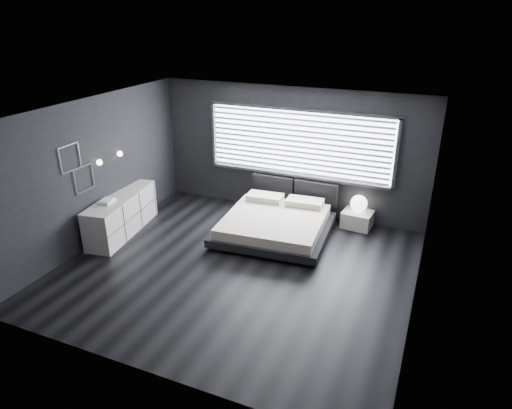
% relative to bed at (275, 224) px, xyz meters
% --- Properties ---
extents(room, '(6.04, 6.00, 2.80)m').
position_rel_bed_xyz_m(room, '(-0.16, -1.45, 1.14)').
color(room, black).
rests_on(room, ground).
extents(window, '(4.14, 0.09, 1.52)m').
position_rel_bed_xyz_m(window, '(0.04, 1.24, 1.35)').
color(window, white).
rests_on(window, ground).
extents(headboard, '(1.96, 0.16, 0.52)m').
position_rel_bed_xyz_m(headboard, '(0.00, 1.19, 0.31)').
color(headboard, black).
rests_on(headboard, ground).
extents(sconce_near, '(0.18, 0.11, 0.11)m').
position_rel_bed_xyz_m(sconce_near, '(-3.04, -1.40, 1.34)').
color(sconce_near, silver).
rests_on(sconce_near, ground).
extents(sconce_far, '(0.18, 0.11, 0.11)m').
position_rel_bed_xyz_m(sconce_far, '(-3.04, -0.80, 1.34)').
color(sconce_far, silver).
rests_on(sconce_far, ground).
extents(wall_art_upper, '(0.01, 0.48, 0.48)m').
position_rel_bed_xyz_m(wall_art_upper, '(-3.13, -2.00, 1.59)').
color(wall_art_upper, '#47474C').
rests_on(wall_art_upper, ground).
extents(wall_art_lower, '(0.01, 0.48, 0.48)m').
position_rel_bed_xyz_m(wall_art_lower, '(-3.13, -1.75, 1.12)').
color(wall_art_lower, '#47474C').
rests_on(wall_art_lower, ground).
extents(bed, '(2.32, 2.23, 0.56)m').
position_rel_bed_xyz_m(bed, '(0.00, 0.00, 0.00)').
color(bed, black).
rests_on(bed, ground).
extents(nightstand, '(0.64, 0.55, 0.35)m').
position_rel_bed_xyz_m(nightstand, '(1.47, 1.05, -0.08)').
color(nightstand, beige).
rests_on(nightstand, ground).
extents(orb_lamp, '(0.35, 0.35, 0.35)m').
position_rel_bed_xyz_m(orb_lamp, '(1.46, 1.08, 0.27)').
color(orb_lamp, white).
rests_on(orb_lamp, nightstand).
extents(dresser, '(0.86, 2.07, 0.80)m').
position_rel_bed_xyz_m(dresser, '(-2.94, -1.09, 0.14)').
color(dresser, beige).
rests_on(dresser, ground).
extents(book_stack, '(0.27, 0.34, 0.06)m').
position_rel_bed_xyz_m(book_stack, '(-2.96, -1.44, 0.57)').
color(book_stack, white).
rests_on(book_stack, dresser).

